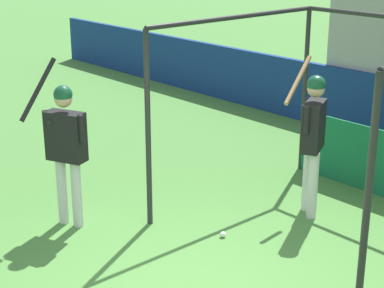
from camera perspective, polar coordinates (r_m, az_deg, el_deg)
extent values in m
cube|color=maroon|center=(12.39, 15.86, 6.75)|extent=(0.45, 0.40, 0.10)
cube|color=maroon|center=(12.49, 16.41, 7.87)|extent=(0.45, 0.06, 0.40)
cylinder|color=#282828|center=(7.95, -3.93, 1.18)|extent=(0.07, 0.07, 2.52)
cylinder|color=#282828|center=(5.93, 15.27, -5.71)|extent=(0.07, 0.07, 2.52)
cylinder|color=#282828|center=(10.03, 9.98, 4.64)|extent=(0.07, 0.07, 2.52)
cylinder|color=#282828|center=(8.67, 4.01, 11.19)|extent=(0.06, 3.05, 0.06)
cylinder|color=silver|center=(8.52, 10.69, -3.65)|extent=(0.17, 0.17, 0.91)
cylinder|color=silver|center=(8.75, 10.23, -3.03)|extent=(0.17, 0.17, 0.91)
cube|color=black|center=(8.38, 10.76, 1.58)|extent=(0.41, 0.54, 0.64)
sphere|color=tan|center=(8.25, 10.97, 4.87)|extent=(0.23, 0.23, 0.23)
sphere|color=#144C2D|center=(8.24, 10.99, 5.21)|extent=(0.24, 0.24, 0.24)
cylinder|color=black|center=(8.11, 10.17, 2.10)|extent=(0.09, 0.09, 0.35)
cylinder|color=black|center=(8.59, 10.92, 3.00)|extent=(0.09, 0.09, 0.35)
cylinder|color=#AD7F4C|center=(8.58, 9.41, 5.64)|extent=(0.26, 0.73, 0.54)
sphere|color=#AD7F4C|center=(8.51, 11.51, 3.69)|extent=(0.08, 0.08, 0.08)
cylinder|color=silver|center=(8.28, -10.20, -4.39)|extent=(0.17, 0.17, 0.88)
cylinder|color=silver|center=(8.40, -11.47, -4.12)|extent=(0.17, 0.17, 0.88)
cube|color=black|center=(8.08, -11.16, 0.67)|extent=(0.55, 0.40, 0.62)
sphere|color=tan|center=(7.95, -11.38, 3.98)|extent=(0.22, 0.22, 0.22)
sphere|color=#144C2D|center=(7.94, -11.40, 4.32)|extent=(0.23, 0.23, 0.23)
cylinder|color=black|center=(7.86, -9.84, 1.32)|extent=(0.09, 0.09, 0.34)
cylinder|color=black|center=(8.16, -12.88, 1.76)|extent=(0.09, 0.09, 0.34)
cylinder|color=black|center=(8.16, -13.55, 4.71)|extent=(0.07, 0.55, 0.75)
sphere|color=black|center=(8.04, -12.53, 1.91)|extent=(0.08, 0.08, 0.08)
sphere|color=white|center=(8.03, 2.76, -8.03)|extent=(0.07, 0.07, 0.07)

